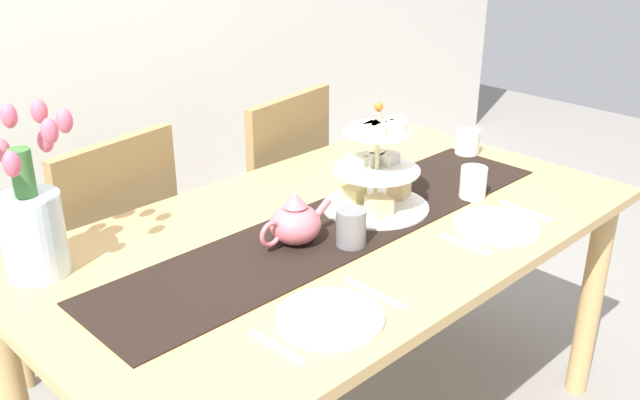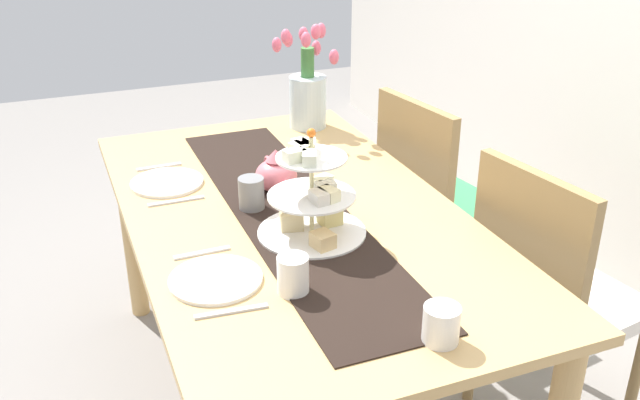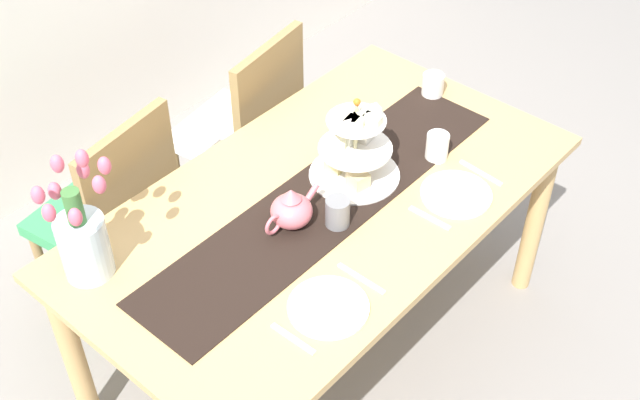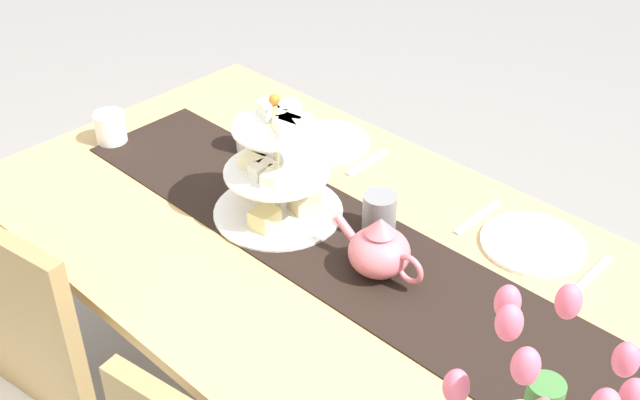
{
  "view_description": "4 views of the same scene",
  "coord_description": "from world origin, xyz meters",
  "px_view_note": "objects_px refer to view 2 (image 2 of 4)",
  "views": [
    {
      "loc": [
        -1.22,
        -1.19,
        1.57
      ],
      "look_at": [
        -0.0,
        0.06,
        0.79
      ],
      "focal_mm": 39.89,
      "sensor_mm": 36.0,
      "label": 1
    },
    {
      "loc": [
        1.77,
        -0.62,
        1.67
      ],
      "look_at": [
        0.02,
        0.08,
        0.77
      ],
      "focal_mm": 40.02,
      "sensor_mm": 36.0,
      "label": 2
    },
    {
      "loc": [
        -1.48,
        -1.28,
        2.49
      ],
      "look_at": [
        -0.06,
        -0.04,
        0.8
      ],
      "focal_mm": 46.24,
      "sensor_mm": 36.0,
      "label": 3
    },
    {
      "loc": [
        -0.96,
        1.01,
        1.82
      ],
      "look_at": [
        0.02,
        0.0,
        0.85
      ],
      "focal_mm": 44.85,
      "sensor_mm": 36.0,
      "label": 4
    }
  ],
  "objects_px": {
    "knife_left": "(176,201)",
    "dinner_plate_right": "(216,279)",
    "chair_right": "(549,290)",
    "fork_left": "(159,167)",
    "dining_table": "(293,241)",
    "tiered_cake_stand": "(312,199)",
    "chair_left": "(436,200)",
    "dinner_plate_left": "(167,182)",
    "cream_jug": "(441,324)",
    "tulip_vase": "(307,92)",
    "mug_grey": "(251,193)",
    "mug_white_text": "(293,275)",
    "knife_right": "(231,311)",
    "fork_right": "(202,253)",
    "teapot": "(276,174)"
  },
  "relations": [
    {
      "from": "tiered_cake_stand",
      "to": "cream_jug",
      "type": "height_order",
      "value": "tiered_cake_stand"
    },
    {
      "from": "mug_grey",
      "to": "mug_white_text",
      "type": "bearing_deg",
      "value": -4.82
    },
    {
      "from": "knife_left",
      "to": "dinner_plate_right",
      "type": "distance_m",
      "value": 0.48
    },
    {
      "from": "dining_table",
      "to": "tiered_cake_stand",
      "type": "bearing_deg",
      "value": 0.05
    },
    {
      "from": "mug_white_text",
      "to": "knife_left",
      "type": "bearing_deg",
      "value": -165.06
    },
    {
      "from": "knife_left",
      "to": "mug_white_text",
      "type": "height_order",
      "value": "mug_white_text"
    },
    {
      "from": "chair_right",
      "to": "tulip_vase",
      "type": "xyz_separation_m",
      "value": [
        -1.02,
        -0.39,
        0.38
      ]
    },
    {
      "from": "dining_table",
      "to": "mug_grey",
      "type": "bearing_deg",
      "value": -118.59
    },
    {
      "from": "knife_left",
      "to": "knife_right",
      "type": "distance_m",
      "value": 0.63
    },
    {
      "from": "tulip_vase",
      "to": "cream_jug",
      "type": "xyz_separation_m",
      "value": [
        1.39,
        -0.22,
        -0.1
      ]
    },
    {
      "from": "chair_left",
      "to": "knife_right",
      "type": "bearing_deg",
      "value": -52.18
    },
    {
      "from": "chair_left",
      "to": "cream_jug",
      "type": "relative_size",
      "value": 10.71
    },
    {
      "from": "chair_left",
      "to": "dinner_plate_left",
      "type": "bearing_deg",
      "value": -89.71
    },
    {
      "from": "teapot",
      "to": "chair_left",
      "type": "bearing_deg",
      "value": 105.13
    },
    {
      "from": "tulip_vase",
      "to": "mug_grey",
      "type": "distance_m",
      "value": 0.75
    },
    {
      "from": "tiered_cake_stand",
      "to": "dinner_plate_right",
      "type": "distance_m",
      "value": 0.35
    },
    {
      "from": "mug_grey",
      "to": "mug_white_text",
      "type": "height_order",
      "value": "mug_grey"
    },
    {
      "from": "dining_table",
      "to": "dinner_plate_left",
      "type": "distance_m",
      "value": 0.46
    },
    {
      "from": "tulip_vase",
      "to": "mug_grey",
      "type": "bearing_deg",
      "value": -33.6
    },
    {
      "from": "knife_left",
      "to": "dinner_plate_right",
      "type": "xyz_separation_m",
      "value": [
        0.48,
        0.0,
        0.0
      ]
    },
    {
      "from": "cream_jug",
      "to": "chair_right",
      "type": "bearing_deg",
      "value": 121.1
    },
    {
      "from": "dining_table",
      "to": "chair_right",
      "type": "relative_size",
      "value": 1.84
    },
    {
      "from": "tulip_vase",
      "to": "cream_jug",
      "type": "height_order",
      "value": "tulip_vase"
    },
    {
      "from": "teapot",
      "to": "dining_table",
      "type": "bearing_deg",
      "value": 0.0
    },
    {
      "from": "knife_left",
      "to": "knife_right",
      "type": "xyz_separation_m",
      "value": [
        0.63,
        0.0,
        0.0
      ]
    },
    {
      "from": "chair_right",
      "to": "tiered_cake_stand",
      "type": "height_order",
      "value": "tiered_cake_stand"
    },
    {
      "from": "fork_left",
      "to": "knife_right",
      "type": "distance_m",
      "value": 0.92
    },
    {
      "from": "dining_table",
      "to": "fork_right",
      "type": "xyz_separation_m",
      "value": [
        0.15,
        -0.31,
        0.1
      ]
    },
    {
      "from": "tulip_vase",
      "to": "knife_left",
      "type": "relative_size",
      "value": 2.39
    },
    {
      "from": "dining_table",
      "to": "chair_left",
      "type": "bearing_deg",
      "value": 115.92
    },
    {
      "from": "tulip_vase",
      "to": "dinner_plate_right",
      "type": "relative_size",
      "value": 1.76
    },
    {
      "from": "tulip_vase",
      "to": "mug_white_text",
      "type": "xyz_separation_m",
      "value": [
        1.09,
        -0.45,
        -0.09
      ]
    },
    {
      "from": "tulip_vase",
      "to": "chair_left",
      "type": "bearing_deg",
      "value": 49.02
    },
    {
      "from": "chair_right",
      "to": "fork_left",
      "type": "height_order",
      "value": "chair_right"
    },
    {
      "from": "cream_jug",
      "to": "teapot",
      "type": "bearing_deg",
      "value": -174.67
    },
    {
      "from": "knife_left",
      "to": "fork_left",
      "type": "bearing_deg",
      "value": 180.0
    },
    {
      "from": "chair_right",
      "to": "mug_grey",
      "type": "xyz_separation_m",
      "value": [
        -0.4,
        -0.8,
        0.29
      ]
    },
    {
      "from": "chair_left",
      "to": "fork_left",
      "type": "height_order",
      "value": "chair_left"
    },
    {
      "from": "mug_white_text",
      "to": "fork_left",
      "type": "bearing_deg",
      "value": -169.8
    },
    {
      "from": "mug_white_text",
      "to": "tulip_vase",
      "type": "bearing_deg",
      "value": 157.49
    },
    {
      "from": "tiered_cake_stand",
      "to": "cream_jug",
      "type": "xyz_separation_m",
      "value": [
        0.55,
        0.08,
        -0.06
      ]
    },
    {
      "from": "dining_table",
      "to": "dinner_plate_right",
      "type": "distance_m",
      "value": 0.44
    },
    {
      "from": "chair_left",
      "to": "dinner_plate_left",
      "type": "xyz_separation_m",
      "value": [
        0.01,
        -1.0,
        0.24
      ]
    },
    {
      "from": "knife_left",
      "to": "chair_left",
      "type": "bearing_deg",
      "value": 98.52
    },
    {
      "from": "dinner_plate_right",
      "to": "dinner_plate_left",
      "type": "bearing_deg",
      "value": 180.0
    },
    {
      "from": "knife_left",
      "to": "tiered_cake_stand",
      "type": "bearing_deg",
      "value": 41.67
    },
    {
      "from": "tiered_cake_stand",
      "to": "tulip_vase",
      "type": "height_order",
      "value": "tulip_vase"
    },
    {
      "from": "dinner_plate_left",
      "to": "mug_grey",
      "type": "relative_size",
      "value": 2.42
    },
    {
      "from": "dining_table",
      "to": "mug_grey",
      "type": "relative_size",
      "value": 17.65
    },
    {
      "from": "chair_left",
      "to": "tiered_cake_stand",
      "type": "height_order",
      "value": "tiered_cake_stand"
    }
  ]
}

